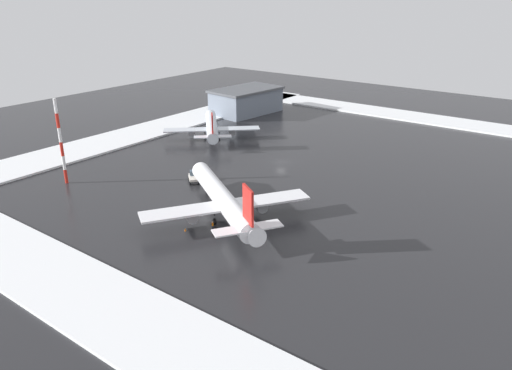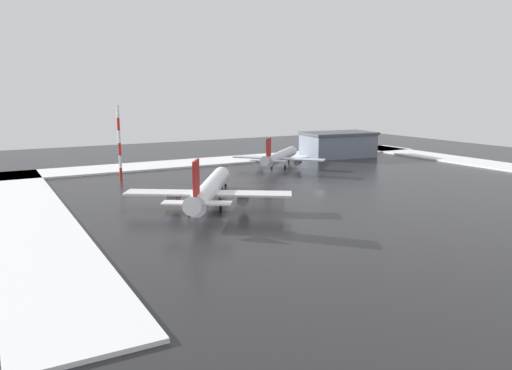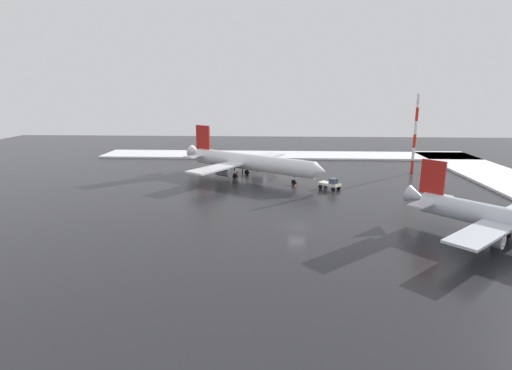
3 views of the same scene
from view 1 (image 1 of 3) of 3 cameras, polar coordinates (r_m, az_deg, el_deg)
name	(u,v)px [view 1 (image 1 of 3)]	position (r m, az deg, el deg)	size (l,w,h in m)	color
ground_plane	(281,162)	(128.78, 2.89, 2.65)	(240.00, 240.00, 0.00)	#232326
snow_bank_far	(149,130)	(160.77, -12.11, 6.14)	(152.00, 16.00, 0.52)	white
snow_bank_left	(386,113)	(186.07, 14.67, 7.98)	(14.00, 116.00, 0.52)	white
snow_bank_right	(42,270)	(86.51, -23.24, -8.96)	(14.00, 116.00, 0.52)	white
airplane_parked_starboard	(223,199)	(96.20, -3.78, -1.62)	(29.96, 34.90, 11.73)	white
airplane_foreground_jet	(212,127)	(150.14, -5.09, 6.67)	(27.29, 26.12, 10.13)	silver
pushback_tug	(194,176)	(115.84, -7.15, 0.98)	(4.70, 4.90, 2.50)	silver
ground_crew_by_nose_gear	(237,215)	(96.49, -2.18, -3.40)	(0.36, 0.36, 1.71)	black
ground_crew_mid_apron	(213,225)	(92.60, -4.98, -4.59)	(0.36, 0.36, 1.71)	black
antenna_mast	(61,142)	(119.62, -21.41, 4.60)	(0.70, 0.70, 19.59)	red
cargo_hangar	(246,101)	(180.26, -1.13, 9.62)	(26.45, 17.57, 8.80)	slate
traffic_cone_near_nose	(210,191)	(109.64, -5.32, -0.72)	(0.36, 0.36, 0.55)	orange
traffic_cone_mid_line	(190,212)	(99.88, -7.57, -3.12)	(0.36, 0.36, 0.55)	orange
traffic_cone_wingtip_side	(185,229)	(93.15, -8.09, -5.05)	(0.36, 0.36, 0.55)	orange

